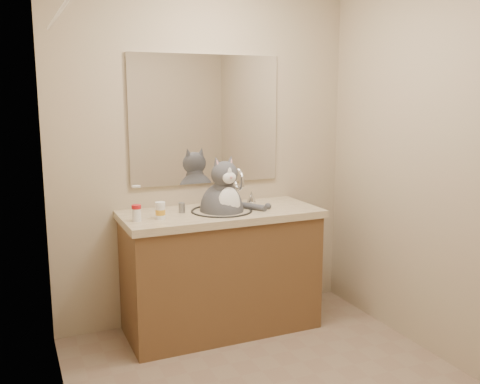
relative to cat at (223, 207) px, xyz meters
name	(u,v)px	position (x,y,z in m)	size (l,w,h in m)	color
room	(291,181)	(-0.01, -0.95, 0.32)	(2.22, 2.52, 2.42)	gray
vanity	(221,268)	(-0.01, 0.02, -0.44)	(1.34, 0.59, 1.12)	brown
mirror	(206,120)	(-0.01, 0.29, 0.57)	(1.10, 0.02, 0.90)	white
shower_curtain	(74,229)	(-1.06, -0.85, 0.15)	(0.02, 1.30, 1.93)	beige
cat	(223,207)	(0.00, 0.00, 0.00)	(0.44, 0.35, 0.59)	#47484D
pill_bottle_redcap	(137,213)	(-0.60, -0.06, 0.02)	(0.06, 0.06, 0.10)	white
pill_bottle_orange	(160,211)	(-0.45, -0.06, 0.02)	(0.08, 0.08, 0.11)	white
grey_canister	(182,208)	(-0.27, 0.06, 0.00)	(0.05, 0.05, 0.07)	slate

